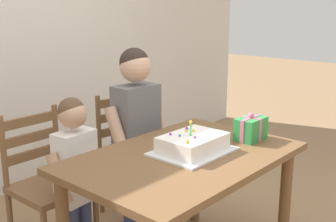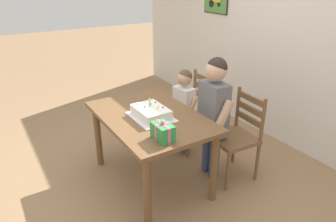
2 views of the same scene
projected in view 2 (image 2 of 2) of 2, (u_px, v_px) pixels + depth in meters
name	position (u px, v px, depth m)	size (l,w,h in m)	color
ground_plane	(152.00, 180.00, 3.29)	(20.00, 20.00, 0.00)	#997551
back_wall	(287.00, 38.00, 3.66)	(6.40, 0.11, 2.60)	silver
dining_table	(150.00, 125.00, 3.02)	(1.30, 0.86, 0.76)	brown
birthday_cake	(151.00, 113.00, 2.91)	(0.44, 0.34, 0.19)	silver
gift_box_red_large	(163.00, 132.00, 2.52)	(0.20, 0.13, 0.17)	#2D8E42
chair_left	(194.00, 111.00, 3.77)	(0.43, 0.43, 0.92)	brown
chair_right	(236.00, 136.00, 3.20)	(0.45, 0.45, 0.92)	brown
child_older	(214.00, 107.00, 3.08)	(0.47, 0.27, 1.29)	#38426B
child_younger	(184.00, 104.00, 3.55)	(0.39, 0.23, 1.04)	#38426B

